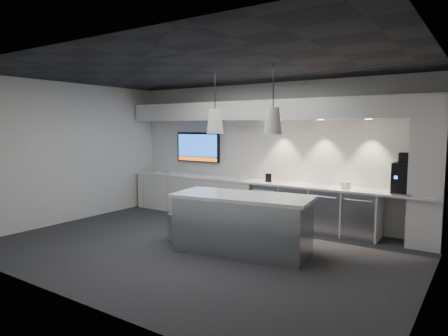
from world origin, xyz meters
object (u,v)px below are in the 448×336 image
Objects in this scene: island at (242,223)px; bin at (178,227)px; coffee_machine at (405,177)px; wall_tv at (198,147)px.

bin is (-1.32, -0.08, -0.23)m from island.
island is at bearing -135.02° from coffee_machine.
coffee_machine is at bearing -2.98° from wall_tv.
bin is 4.12m from coffee_machine.
wall_tv reaches higher than bin.
coffee_machine is (2.10, 2.01, 0.71)m from island.
bin is at bearing -147.34° from coffee_machine.
coffee_machine is at bearing 31.39° from bin.
bin is at bearing 174.81° from island.
wall_tv is 2.50× the size of bin.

